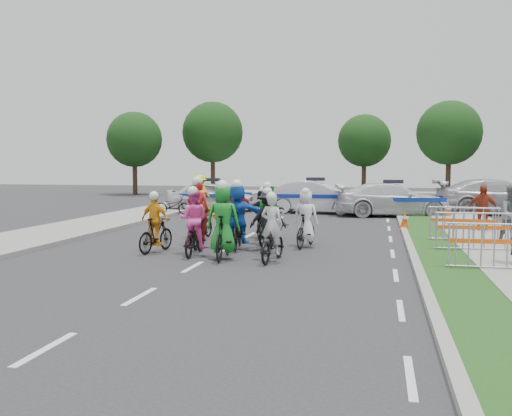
% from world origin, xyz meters
% --- Properties ---
extents(ground, '(90.00, 90.00, 0.00)m').
position_xyz_m(ground, '(0.00, 0.00, 0.00)').
color(ground, '#28282B').
rests_on(ground, ground).
extents(curb_right, '(0.20, 60.00, 0.12)m').
position_xyz_m(curb_right, '(5.10, 5.00, 0.06)').
color(curb_right, gray).
rests_on(curb_right, ground).
extents(grass_strip, '(1.20, 60.00, 0.11)m').
position_xyz_m(grass_strip, '(5.80, 5.00, 0.06)').
color(grass_strip, '#223F14').
rests_on(grass_strip, ground).
extents(sidewalk_right, '(2.40, 60.00, 0.13)m').
position_xyz_m(sidewalk_right, '(7.60, 5.00, 0.07)').
color(sidewalk_right, gray).
rests_on(sidewalk_right, ground).
extents(sidewalk_left, '(3.00, 60.00, 0.13)m').
position_xyz_m(sidewalk_left, '(-6.50, 5.00, 0.07)').
color(sidewalk_left, gray).
rests_on(sidewalk_left, ground).
extents(rider_0, '(0.77, 1.75, 1.73)m').
position_xyz_m(rider_0, '(1.66, 1.18, 0.57)').
color(rider_0, black).
rests_on(rider_0, ground).
extents(rider_1, '(0.88, 1.94, 2.00)m').
position_xyz_m(rider_1, '(0.40, 1.24, 0.77)').
color(rider_1, black).
rests_on(rider_1, ground).
extents(rider_2, '(0.80, 1.83, 1.82)m').
position_xyz_m(rider_2, '(-0.53, 1.69, 0.68)').
color(rider_2, black).
rests_on(rider_2, ground).
extents(rider_3, '(0.89, 1.65, 1.67)m').
position_xyz_m(rider_3, '(-1.69, 1.91, 0.65)').
color(rider_3, black).
rests_on(rider_3, ground).
extents(rider_4, '(1.06, 1.81, 1.77)m').
position_xyz_m(rider_4, '(1.29, 2.59, 0.69)').
color(rider_4, black).
rests_on(rider_4, ground).
extents(rider_5, '(1.61, 1.92, 1.96)m').
position_xyz_m(rider_5, '(0.34, 2.94, 0.82)').
color(rider_5, black).
rests_on(rider_5, ground).
extents(rider_6, '(1.00, 2.09, 2.05)m').
position_xyz_m(rider_6, '(-0.89, 3.18, 0.67)').
color(rider_6, black).
rests_on(rider_6, ground).
extents(rider_7, '(0.79, 1.69, 1.72)m').
position_xyz_m(rider_7, '(2.17, 3.73, 0.68)').
color(rider_7, black).
rests_on(rider_7, ground).
extents(rider_8, '(0.82, 1.88, 1.87)m').
position_xyz_m(rider_8, '(1.01, 3.95, 0.70)').
color(rider_8, black).
rests_on(rider_8, ground).
extents(rider_9, '(0.98, 1.84, 1.93)m').
position_xyz_m(rider_9, '(-0.03, 4.43, 0.74)').
color(rider_9, black).
rests_on(rider_9, ground).
extents(rider_10, '(1.02, 1.78, 1.77)m').
position_xyz_m(rider_10, '(-1.34, 4.82, 0.69)').
color(rider_10, black).
rests_on(rider_10, ground).
extents(rider_11, '(1.35, 1.61, 1.68)m').
position_xyz_m(rider_11, '(0.59, 5.36, 0.72)').
color(rider_11, black).
rests_on(rider_11, ground).
extents(police_car_0, '(4.65, 2.51, 1.50)m').
position_xyz_m(police_car_0, '(-4.07, 15.08, 0.75)').
color(police_car_0, silver).
rests_on(police_car_0, ground).
extents(police_car_1, '(4.87, 1.99, 1.57)m').
position_xyz_m(police_car_1, '(1.22, 15.01, 0.79)').
color(police_car_1, silver).
rests_on(police_car_1, ground).
extents(police_car_2, '(5.45, 2.89, 1.51)m').
position_xyz_m(police_car_2, '(4.84, 14.11, 0.75)').
color(police_car_2, silver).
rests_on(police_car_2, ground).
extents(civilian_sedan, '(5.94, 2.88, 1.66)m').
position_xyz_m(civilian_sedan, '(9.69, 16.07, 0.83)').
color(civilian_sedan, '#ADADB2').
rests_on(civilian_sedan, ground).
extents(spectator_2, '(1.04, 0.55, 1.69)m').
position_xyz_m(spectator_2, '(7.68, 8.07, 0.85)').
color(spectator_2, maroon).
rests_on(spectator_2, ground).
extents(marshal_hiviz, '(1.22, 0.74, 1.84)m').
position_xyz_m(marshal_hiviz, '(-4.37, 14.19, 0.92)').
color(marshal_hiviz, '#D2EA0C').
rests_on(marshal_hiviz, ground).
extents(barrier_0, '(2.00, 0.52, 1.12)m').
position_xyz_m(barrier_0, '(6.70, 0.62, 0.56)').
color(barrier_0, '#A5A8AD').
rests_on(barrier_0, ground).
extents(barrier_1, '(2.03, 0.62, 1.12)m').
position_xyz_m(barrier_1, '(6.70, 3.40, 0.56)').
color(barrier_1, '#A5A8AD').
rests_on(barrier_1, ground).
extents(barrier_2, '(2.03, 0.66, 1.12)m').
position_xyz_m(barrier_2, '(6.70, 5.27, 0.56)').
color(barrier_2, '#A5A8AD').
rests_on(barrier_2, ground).
extents(cone_0, '(0.40, 0.40, 0.70)m').
position_xyz_m(cone_0, '(5.14, 8.60, 0.34)').
color(cone_0, '#F24C0C').
rests_on(cone_0, ground).
extents(cone_1, '(0.40, 0.40, 0.70)m').
position_xyz_m(cone_1, '(7.16, 13.44, 0.34)').
color(cone_1, '#F24C0C').
rests_on(cone_1, ground).
extents(parked_bike, '(1.72, 0.74, 0.88)m').
position_xyz_m(parked_bike, '(-5.26, 12.76, 0.44)').
color(parked_bike, black).
rests_on(parked_bike, ground).
extents(tree_0, '(4.20, 4.20, 6.30)m').
position_xyz_m(tree_0, '(-14.00, 28.00, 4.19)').
color(tree_0, '#382619').
rests_on(tree_0, ground).
extents(tree_1, '(4.55, 4.55, 6.82)m').
position_xyz_m(tree_1, '(9.00, 30.00, 4.54)').
color(tree_1, '#382619').
rests_on(tree_1, ground).
extents(tree_3, '(4.90, 4.90, 7.35)m').
position_xyz_m(tree_3, '(-9.00, 32.00, 4.89)').
color(tree_3, '#382619').
rests_on(tree_3, ground).
extents(tree_4, '(4.20, 4.20, 6.30)m').
position_xyz_m(tree_4, '(3.00, 34.00, 4.19)').
color(tree_4, '#382619').
rests_on(tree_4, ground).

